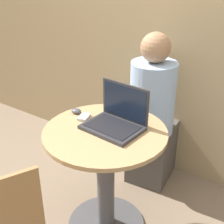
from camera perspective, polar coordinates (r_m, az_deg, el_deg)
name	(u,v)px	position (r m, az deg, el deg)	size (l,w,h in m)	color
ground_plane	(106,224)	(2.21, -1.07, -19.85)	(12.00, 12.00, 0.00)	#7F6B56
back_wall	(177,6)	(2.30, 11.88, 18.52)	(7.00, 0.05, 2.60)	tan
round_table	(106,168)	(1.90, -1.19, -10.20)	(0.71, 0.71, 0.72)	#4C4C51
laptop	(116,119)	(1.77, 0.82, -1.30)	(0.34, 0.26, 0.24)	#2D2D33
cell_phone	(84,117)	(1.89, -5.13, -0.92)	(0.08, 0.10, 0.02)	silver
computer_mouse	(76,111)	(1.96, -6.56, 0.20)	(0.07, 0.05, 0.03)	#4C4C51
person_seated	(153,122)	(2.34, 7.52, -1.89)	(0.36, 0.51, 1.17)	#4C4742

